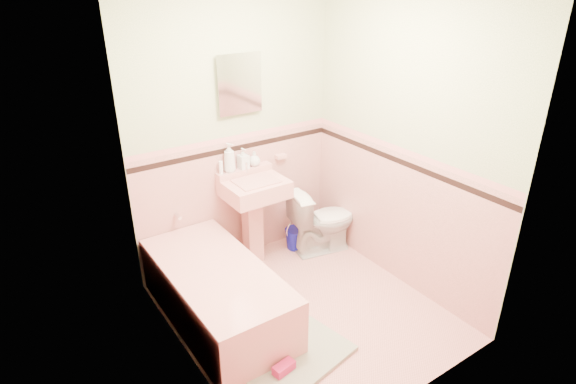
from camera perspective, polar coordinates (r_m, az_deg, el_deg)
floor at (r=4.09m, az=2.04°, el=-14.06°), size 2.20×2.20×0.00m
wall_back at (r=4.33m, az=-6.42°, el=6.92°), size 2.50×0.00×2.50m
wall_front at (r=2.74m, az=16.23°, el=-5.04°), size 2.50×0.00×2.50m
wall_left at (r=3.01m, az=-13.13°, el=-1.84°), size 0.00×2.50×2.50m
wall_right at (r=4.09m, az=13.73°, el=5.30°), size 0.00×2.50×2.50m
wainscot_back at (r=4.56m, az=-5.97°, el=-0.92°), size 2.00×0.00×2.00m
wainscot_front at (r=3.11m, az=14.60°, el=-15.41°), size 2.00×0.00×2.00m
wainscot_left at (r=3.35m, az=-11.86°, el=-11.78°), size 0.00×2.20×2.20m
wainscot_right at (r=4.34m, az=12.76°, el=-2.85°), size 0.00×2.20×2.20m
accent_back at (r=4.35m, az=-6.23°, el=5.23°), size 2.00×0.00×2.00m
accent_front at (r=2.81m, az=15.64°, el=-7.19°), size 2.00×0.00×2.00m
accent_left at (r=3.08m, az=-12.59°, el=-3.92°), size 0.00×2.20×2.20m
accent_right at (r=4.12m, az=13.38°, el=3.55°), size 0.00×2.20×2.20m
cap_back at (r=4.32m, az=-6.29°, el=6.48°), size 2.00×0.00×2.00m
cap_front at (r=2.76m, az=15.88°, el=-5.43°), size 2.00×0.00×2.00m
cap_left at (r=3.03m, az=-12.77°, el=-2.26°), size 0.00×2.20×2.20m
cap_right at (r=4.09m, az=13.51°, el=4.86°), size 0.00×2.20×2.20m
bathtub at (r=3.93m, az=-8.46°, el=-12.13°), size 0.70×1.50×0.45m
tub_faucet at (r=4.28m, az=-13.13°, el=-2.79°), size 0.04×0.12×0.04m
sink at (r=4.48m, az=-3.90°, el=-3.72°), size 0.55×0.48×0.87m
sink_faucet at (r=4.37m, az=-5.03°, el=2.97°), size 0.02×0.02×0.10m
medicine_cabinet at (r=4.21m, az=-5.90°, el=12.79°), size 0.36×0.04×0.45m
soap_dish at (r=4.62m, az=-0.87°, el=4.30°), size 0.11×0.06×0.04m
soap_bottle_left at (r=4.29m, az=-7.05°, el=4.11°), size 0.14×0.14×0.27m
soap_bottle_mid at (r=4.37m, az=-5.41°, el=4.02°), size 0.09×0.10×0.19m
soap_bottle_right at (r=4.43m, az=-4.06°, el=4.00°), size 0.13×0.13×0.14m
tube at (r=4.28m, az=-8.05°, el=2.92°), size 0.04×0.04×0.12m
toilet at (r=4.73m, az=4.20°, el=-3.40°), size 0.72×0.49×0.67m
bucket at (r=4.86m, az=0.91°, el=-5.59°), size 0.25×0.25×0.21m
bath_mat at (r=3.67m, az=0.69°, el=-19.23°), size 0.91×0.69×0.03m
shoe at (r=3.53m, az=-0.49°, el=-20.33°), size 0.17×0.10×0.07m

